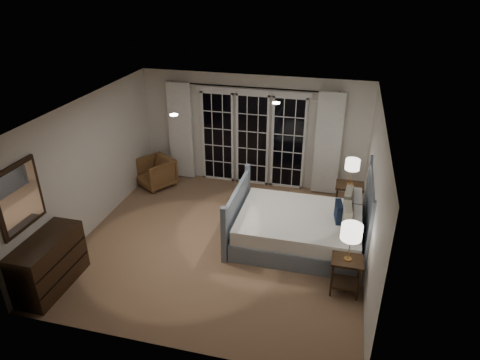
% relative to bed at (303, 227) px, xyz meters
% --- Properties ---
extents(floor, '(5.00, 5.00, 0.00)m').
position_rel_bed_xyz_m(floor, '(-1.41, -0.30, -0.34)').
color(floor, '#8F6E4D').
rests_on(floor, ground).
extents(ceiling, '(5.00, 5.00, 0.00)m').
position_rel_bed_xyz_m(ceiling, '(-1.41, -0.30, 2.16)').
color(ceiling, silver).
rests_on(ceiling, wall_back).
extents(wall_left, '(0.02, 5.00, 2.50)m').
position_rel_bed_xyz_m(wall_left, '(-3.91, -0.30, 0.91)').
color(wall_left, silver).
rests_on(wall_left, floor).
extents(wall_right, '(0.02, 5.00, 2.50)m').
position_rel_bed_xyz_m(wall_right, '(1.09, -0.30, 0.91)').
color(wall_right, silver).
rests_on(wall_right, floor).
extents(wall_back, '(5.00, 0.02, 2.50)m').
position_rel_bed_xyz_m(wall_back, '(-1.41, 2.20, 0.91)').
color(wall_back, silver).
rests_on(wall_back, floor).
extents(wall_front, '(5.00, 0.02, 2.50)m').
position_rel_bed_xyz_m(wall_front, '(-1.41, -2.80, 0.91)').
color(wall_front, silver).
rests_on(wall_front, floor).
extents(french_doors, '(2.50, 0.04, 2.20)m').
position_rel_bed_xyz_m(french_doors, '(-1.41, 2.16, 0.75)').
color(french_doors, black).
rests_on(french_doors, wall_back).
extents(curtain_rod, '(3.50, 0.03, 0.03)m').
position_rel_bed_xyz_m(curtain_rod, '(-1.41, 2.10, 1.91)').
color(curtain_rod, black).
rests_on(curtain_rod, wall_back).
extents(curtain_left, '(0.55, 0.10, 2.25)m').
position_rel_bed_xyz_m(curtain_left, '(-3.06, 2.08, 0.81)').
color(curtain_left, white).
rests_on(curtain_left, curtain_rod).
extents(curtain_right, '(0.55, 0.10, 2.25)m').
position_rel_bed_xyz_m(curtain_right, '(0.24, 2.08, 0.81)').
color(curtain_right, white).
rests_on(curtain_right, curtain_rod).
extents(downlight_a, '(0.12, 0.12, 0.01)m').
position_rel_bed_xyz_m(downlight_a, '(-0.61, 0.30, 2.15)').
color(downlight_a, white).
rests_on(downlight_a, ceiling).
extents(downlight_b, '(0.12, 0.12, 0.01)m').
position_rel_bed_xyz_m(downlight_b, '(-2.01, -0.70, 2.15)').
color(downlight_b, white).
rests_on(downlight_b, ceiling).
extents(bed, '(2.36, 1.70, 1.38)m').
position_rel_bed_xyz_m(bed, '(0.00, 0.00, 0.00)').
color(bed, slate).
rests_on(bed, floor).
extents(nightstand_left, '(0.47, 0.37, 0.61)m').
position_rel_bed_xyz_m(nightstand_left, '(0.79, -1.12, 0.06)').
color(nightstand_left, '#322210').
rests_on(nightstand_left, floor).
extents(nightstand_right, '(0.54, 0.43, 0.70)m').
position_rel_bed_xyz_m(nightstand_right, '(0.76, 1.20, 0.12)').
color(nightstand_right, '#322210').
rests_on(nightstand_right, floor).
extents(lamp_left, '(0.31, 0.31, 0.60)m').
position_rel_bed_xyz_m(lamp_left, '(0.79, -1.12, 0.75)').
color(lamp_left, tan).
rests_on(lamp_left, nightstand_left).
extents(lamp_right, '(0.28, 0.28, 0.54)m').
position_rel_bed_xyz_m(lamp_right, '(0.76, 1.20, 0.78)').
color(lamp_right, tan).
rests_on(lamp_right, nightstand_right).
extents(armchair, '(1.00, 1.01, 0.67)m').
position_rel_bed_xyz_m(armchair, '(-3.49, 1.48, -0.01)').
color(armchair, brown).
rests_on(armchair, floor).
extents(dresser, '(0.52, 1.23, 0.87)m').
position_rel_bed_xyz_m(dresser, '(-3.64, -2.10, 0.09)').
color(dresser, '#322210').
rests_on(dresser, floor).
extents(mirror, '(0.05, 0.85, 1.00)m').
position_rel_bed_xyz_m(mirror, '(-3.88, -2.10, 1.21)').
color(mirror, '#322210').
rests_on(mirror, wall_left).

